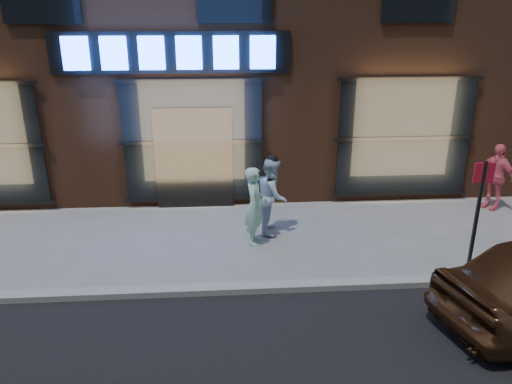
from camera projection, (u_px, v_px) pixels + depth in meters
The scene contains 6 objects.
ground at pixel (187, 294), 8.41m from camera, with size 90.00×90.00×0.00m, color slate.
curb at pixel (186, 291), 8.39m from camera, with size 60.00×0.25×0.12m, color gray.
man_bowtie at pixel (255, 206), 9.95m from camera, with size 0.59×0.39×1.61m, color #A9DEC2.
man_cap at pixel (272, 196), 10.47m from camera, with size 0.79×0.62×1.63m, color silver.
passerby at pixel (495, 177), 11.70m from camera, with size 0.93×0.39×1.58m, color #F46477.
sign_post at pixel (478, 210), 8.41m from camera, with size 0.35×0.07×2.18m.
Camera 1 is at (0.65, -7.34, 4.56)m, focal length 35.00 mm.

